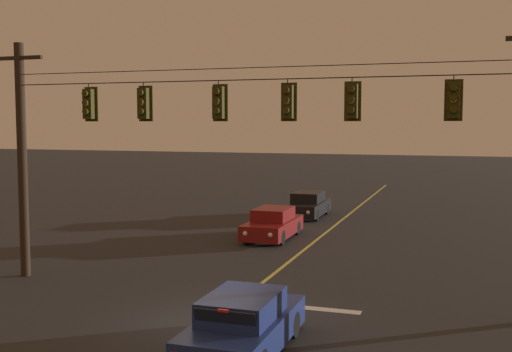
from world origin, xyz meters
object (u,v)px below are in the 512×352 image
Objects in this scene: traffic_light_leftmost at (89,104)px; traffic_light_rightmost at (352,101)px; traffic_light_left_inner at (143,103)px; car_oncoming_lead at (273,224)px; traffic_light_centre at (218,102)px; traffic_light_right_inner at (288,102)px; traffic_light_far_right at (453,100)px; car_oncoming_trailing at (308,205)px; car_waiting_near_lane at (244,325)px.

traffic_light_leftmost is 8.53m from traffic_light_rightmost.
traffic_light_rightmost is at bearing 0.00° from traffic_light_leftmost.
traffic_light_left_inner is 1.00× the size of traffic_light_rightmost.
car_oncoming_lead is (1.39, 9.39, -5.21)m from traffic_light_left_inner.
traffic_light_centre is 2.15m from traffic_light_right_inner.
traffic_light_far_right is at bearing 0.00° from traffic_light_left_inner.
traffic_light_right_inner reaches higher than car_oncoming_trailing.
car_oncoming_lead is 6.95m from car_oncoming_trailing.
traffic_light_right_inner is at bearing -70.71° from car_oncoming_lead.
traffic_light_right_inner is 0.28× the size of car_waiting_near_lane.
traffic_light_far_right is at bearing 0.00° from traffic_light_centre.
traffic_light_far_right is 0.28× the size of car_oncoming_trailing.
traffic_light_leftmost is at bearing -101.46° from car_oncoming_trailing.
traffic_light_rightmost is 17.92m from car_oncoming_trailing.
car_oncoming_trailing is at bearing 78.54° from traffic_light_leftmost.
car_waiting_near_lane and car_oncoming_trailing have the same top height.
traffic_light_leftmost is 4.51m from traffic_light_centre.
car_oncoming_trailing is at bearing 94.19° from traffic_light_centre.
car_oncoming_trailing is at bearing 107.70° from traffic_light_rightmost.
car_oncoming_lead is at bearing 96.89° from traffic_light_centre.
traffic_light_left_inner reaches higher than car_oncoming_lead.
traffic_light_far_right is 0.28× the size of car_oncoming_lead.
traffic_light_leftmost is 11.26m from car_oncoming_lead.
traffic_light_right_inner and traffic_light_far_right have the same top height.
traffic_light_rightmost reaches higher than car_oncoming_lead.
traffic_light_right_inner is 1.00× the size of traffic_light_far_right.
traffic_light_rightmost reaches higher than car_waiting_near_lane.
traffic_light_far_right is 13.31m from car_oncoming_lead.
traffic_light_left_inner and traffic_light_rightmost have the same top height.
traffic_light_leftmost is at bearing 147.16° from car_waiting_near_lane.
traffic_light_left_inner and traffic_light_right_inner have the same top height.
traffic_light_centre is at bearing 0.00° from traffic_light_left_inner.
traffic_light_leftmost is 1.00× the size of traffic_light_rightmost.
traffic_light_left_inner is 8.42m from car_waiting_near_lane.
car_waiting_near_lane is 0.98× the size of car_oncoming_trailing.
car_waiting_near_lane is at bearing -32.84° from traffic_light_leftmost.
car_waiting_near_lane is 0.98× the size of car_oncoming_lead.
traffic_light_left_inner is 1.00× the size of traffic_light_centre.
traffic_light_left_inner is 10.83m from car_oncoming_lead.
car_waiting_near_lane is at bearing -75.78° from car_oncoming_lead.
traffic_light_centre is (2.53, 0.00, 0.00)m from traffic_light_left_inner.
traffic_light_left_inner is at bearing -94.65° from car_oncoming_trailing.
traffic_light_centre is at bearing 118.08° from car_waiting_near_lane.
traffic_light_leftmost and traffic_light_rightmost have the same top height.
car_oncoming_trailing is (3.31, 16.34, -5.21)m from traffic_light_leftmost.
car_waiting_near_lane is at bearing -80.26° from car_oncoming_trailing.
traffic_light_leftmost reaches higher than car_oncoming_trailing.
traffic_light_centre is 0.28× the size of car_waiting_near_lane.
traffic_light_centre reaches higher than car_oncoming_trailing.
traffic_light_far_right is (4.58, 0.00, 0.00)m from traffic_light_right_inner.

